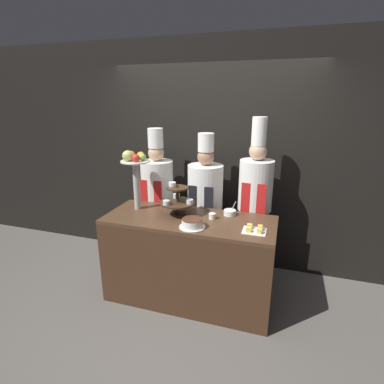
# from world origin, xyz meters

# --- Properties ---
(ground_plane) EXTENTS (14.00, 14.00, 0.00)m
(ground_plane) POSITION_xyz_m (0.00, 0.00, 0.00)
(ground_plane) COLOR #5B5651
(wall_back) EXTENTS (10.00, 0.06, 2.80)m
(wall_back) POSITION_xyz_m (0.00, 1.27, 1.40)
(wall_back) COLOR black
(wall_back) RESTS_ON ground_plane
(buffet_counter) EXTENTS (1.74, 0.69, 0.93)m
(buffet_counter) POSITION_xyz_m (0.00, 0.35, 0.47)
(buffet_counter) COLOR #422819
(buffet_counter) RESTS_ON ground_plane
(tiered_stand) EXTENTS (0.37, 0.37, 0.34)m
(tiered_stand) POSITION_xyz_m (-0.14, 0.40, 1.10)
(tiered_stand) COLOR #3D2819
(tiered_stand) RESTS_ON buffet_counter
(fruit_pedestal) EXTENTS (0.31, 0.31, 0.65)m
(fruit_pedestal) POSITION_xyz_m (-0.63, 0.44, 1.40)
(fruit_pedestal) COLOR #B2ADA8
(fruit_pedestal) RESTS_ON buffet_counter
(cake_round) EXTENTS (0.25, 0.25, 0.09)m
(cake_round) POSITION_xyz_m (0.10, 0.14, 0.97)
(cake_round) COLOR white
(cake_round) RESTS_ON buffet_counter
(cup_white) EXTENTS (0.07, 0.07, 0.06)m
(cup_white) POSITION_xyz_m (0.23, 0.41, 0.96)
(cup_white) COLOR white
(cup_white) RESTS_ON buffet_counter
(cake_square_tray) EXTENTS (0.21, 0.19, 0.05)m
(cake_square_tray) POSITION_xyz_m (0.67, 0.23, 0.95)
(cake_square_tray) COLOR white
(cake_square_tray) RESTS_ON buffet_counter
(serving_bowl_far) EXTENTS (0.13, 0.13, 0.16)m
(serving_bowl_far) POSITION_xyz_m (0.38, 0.56, 0.96)
(serving_bowl_far) COLOR white
(serving_bowl_far) RESTS_ON buffet_counter
(chef_left) EXTENTS (0.39, 0.39, 1.77)m
(chef_left) POSITION_xyz_m (-0.59, 0.89, 0.96)
(chef_left) COLOR #38332D
(chef_left) RESTS_ON ground_plane
(chef_center_left) EXTENTS (0.41, 0.41, 1.73)m
(chef_center_left) POSITION_xyz_m (0.02, 0.89, 0.95)
(chef_center_left) COLOR black
(chef_center_left) RESTS_ON ground_plane
(chef_center_right) EXTENTS (0.37, 0.37, 1.92)m
(chef_center_right) POSITION_xyz_m (0.59, 0.89, 1.02)
(chef_center_right) COLOR black
(chef_center_right) RESTS_ON ground_plane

